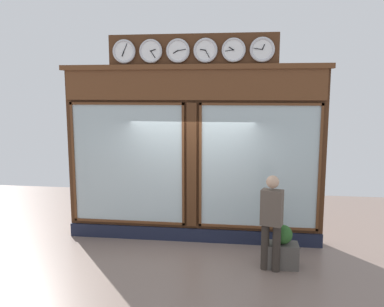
# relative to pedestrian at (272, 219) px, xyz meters

# --- Properties ---
(shop_facade) EXTENTS (5.37, 0.42, 4.20)m
(shop_facade) POSITION_rel_pedestrian_xyz_m (1.54, -1.31, 0.95)
(shop_facade) COLOR #4C2B16
(shop_facade) RESTS_ON ground_plane
(pedestrian) EXTENTS (0.41, 0.32, 1.69)m
(pedestrian) POSITION_rel_pedestrian_xyz_m (0.00, 0.00, 0.00)
(pedestrian) COLOR #312A24
(pedestrian) RESTS_ON ground_plane
(planter_box) EXTENTS (0.56, 0.36, 0.43)m
(planter_box) POSITION_rel_pedestrian_xyz_m (-0.21, -0.16, -0.71)
(planter_box) COLOR #4C4742
(planter_box) RESTS_ON ground_plane
(planter_shrub) EXTENTS (0.34, 0.34, 0.34)m
(planter_shrub) POSITION_rel_pedestrian_xyz_m (-0.21, -0.16, -0.33)
(planter_shrub) COLOR #285623
(planter_shrub) RESTS_ON planter_box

